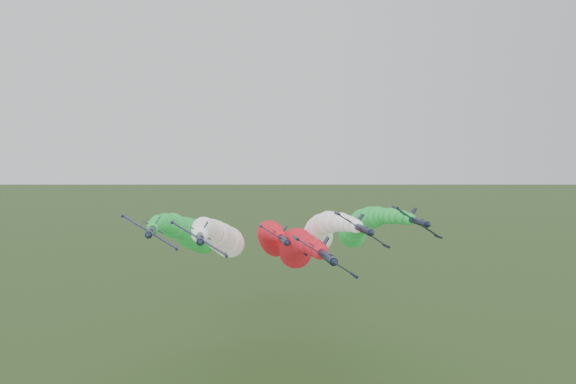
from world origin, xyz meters
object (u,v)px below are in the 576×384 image
(jet_inner_right, at_px, (320,232))
(jet_outer_right, at_px, (358,227))
(jet_lead, at_px, (295,248))
(jet_trail, at_px, (272,238))
(jet_outer_left, at_px, (191,234))
(jet_inner_left, at_px, (221,238))

(jet_inner_right, height_order, jet_outer_right, jet_inner_right)
(jet_lead, relative_size, jet_trail, 1.00)
(jet_inner_right, xyz_separation_m, jet_outer_left, (-30.73, 4.97, -0.35))
(jet_lead, bearing_deg, jet_trail, 95.41)
(jet_lead, bearing_deg, jet_outer_right, 42.25)
(jet_trail, bearing_deg, jet_outer_right, -11.02)
(jet_inner_left, bearing_deg, jet_outer_right, 10.11)
(jet_lead, distance_m, jet_outer_right, 26.63)
(jet_inner_right, relative_size, jet_trail, 1.00)
(jet_lead, height_order, jet_inner_left, jet_inner_left)
(jet_inner_left, bearing_deg, jet_lead, -36.27)
(jet_trail, bearing_deg, jet_inner_right, -48.47)
(jet_outer_right, bearing_deg, jet_inner_right, -148.31)
(jet_outer_left, bearing_deg, jet_lead, -34.57)
(jet_lead, height_order, jet_outer_left, jet_outer_left)
(jet_inner_left, bearing_deg, jet_trail, 37.69)
(jet_trail, bearing_deg, jet_outer_left, -162.61)
(jet_inner_left, distance_m, jet_trail, 17.38)
(jet_outer_left, bearing_deg, jet_inner_right, -9.19)
(jet_inner_right, distance_m, jet_outer_left, 31.13)
(jet_lead, xyz_separation_m, jet_trail, (-2.09, 22.10, -1.08))
(jet_inner_left, xyz_separation_m, jet_outer_left, (-6.96, 4.09, 0.49))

